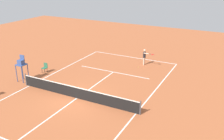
{
  "coord_description": "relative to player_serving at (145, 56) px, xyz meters",
  "views": [
    {
      "loc": [
        -10.55,
        14.32,
        9.19
      ],
      "look_at": [
        -0.58,
        -4.85,
        0.8
      ],
      "focal_mm": 40.45,
      "sensor_mm": 36.0,
      "label": 1
    }
  ],
  "objects": [
    {
      "name": "umpire_chair",
      "position": [
        8.22,
        9.05,
        0.59
      ],
      "size": [
        0.8,
        0.8,
        2.41
      ],
      "color": "#38518C",
      "rests_on": "ground"
    },
    {
      "name": "court_lines",
      "position": [
        1.99,
        9.61,
        -1.02
      ],
      "size": [
        10.08,
        22.85,
        0.01
      ],
      "color": "white",
      "rests_on": "ground"
    },
    {
      "name": "courtside_chair_mid",
      "position": [
        7.88,
        6.53,
        -0.49
      ],
      "size": [
        0.44,
        0.46,
        0.95
      ],
      "color": "#262626",
      "rests_on": "ground"
    },
    {
      "name": "player_serving",
      "position": [
        0.0,
        0.0,
        0.0
      ],
      "size": [
        1.27,
        0.62,
        1.71
      ],
      "rotation": [
        0.0,
        0.0,
        1.52
      ],
      "color": "beige",
      "rests_on": "ground"
    },
    {
      "name": "tennis_net",
      "position": [
        1.99,
        9.61,
        -0.52
      ],
      "size": [
        10.68,
        0.1,
        1.07
      ],
      "color": "#4C4C51",
      "rests_on": "ground"
    },
    {
      "name": "ground_plane",
      "position": [
        1.99,
        9.61,
        -1.02
      ],
      "size": [
        60.0,
        60.0,
        0.0
      ],
      "primitive_type": "plane",
      "color": "#AD5933"
    },
    {
      "name": "tennis_ball",
      "position": [
        0.29,
        1.04,
        -0.99
      ],
      "size": [
        0.07,
        0.07,
        0.07
      ],
      "primitive_type": "sphere",
      "color": "#CCE033",
      "rests_on": "ground"
    }
  ]
}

